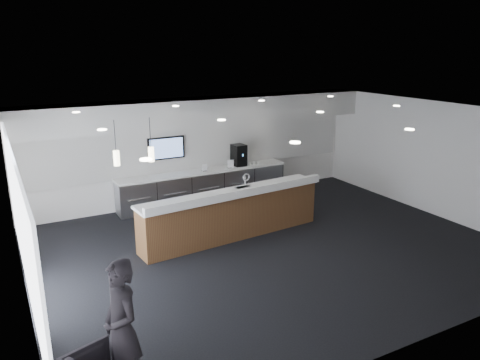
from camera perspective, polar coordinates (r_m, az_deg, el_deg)
ground at (r=10.61m, az=3.80°, el=-8.26°), size 10.00×10.00×0.00m
ceiling at (r=9.77m, az=4.13°, el=8.00°), size 10.00×8.00×0.02m
back_wall at (r=13.53m, az=-5.10°, el=3.78°), size 10.00×0.02×3.00m
left_wall at (r=8.65m, az=-25.45°, el=-4.90°), size 0.02×8.00×3.00m
right_wall at (r=13.37m, az=22.44°, el=2.46°), size 0.02×8.00×3.00m
soffit_bulkhead at (r=12.93m, az=-4.43°, el=8.39°), size 10.00×0.90×0.70m
alcove_panel at (r=13.48m, az=-5.06°, el=4.17°), size 9.80×0.06×1.40m
window_blinds_wall at (r=8.65m, az=-25.19°, el=-4.86°), size 0.04×7.36×2.55m
back_credenza at (r=13.47m, az=-4.39°, el=-0.76°), size 5.06×0.66×0.95m
wall_tv at (r=13.06m, az=-8.99°, el=3.87°), size 1.05×0.08×0.62m
pendant_left at (r=9.62m, az=-10.77°, el=3.09°), size 0.12×0.12×0.30m
pendant_right at (r=9.44m, az=-14.81°, el=2.59°), size 0.12×0.12×0.30m
ceiling_can_lights at (r=9.77m, az=4.13°, el=7.82°), size 7.00×5.00×0.02m
service_counter at (r=10.98m, az=-0.92°, el=-4.11°), size 4.68×1.18×1.49m
coffee_machine at (r=13.80m, az=-0.15°, el=3.06°), size 0.38×0.49×0.63m
info_sign_left at (r=13.24m, az=-4.32°, el=1.53°), size 0.15×0.03×0.20m
info_sign_right at (r=13.54m, az=-1.15°, el=1.97°), size 0.18×0.06×0.24m
lounge_guest at (r=6.37m, az=-14.24°, el=-17.14°), size 0.56×0.75×1.85m
cup_0 at (r=14.01m, az=2.19°, el=2.13°), size 0.09×0.09×0.09m
cup_1 at (r=13.95m, az=1.70°, el=2.06°), size 0.13×0.13×0.09m
cup_2 at (r=13.88m, az=1.20°, el=2.00°), size 0.11×0.11×0.09m
cup_3 at (r=13.81m, az=0.69°, el=1.93°), size 0.12×0.12×0.09m
cup_4 at (r=13.75m, az=0.18°, el=1.86°), size 0.13×0.13×0.09m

